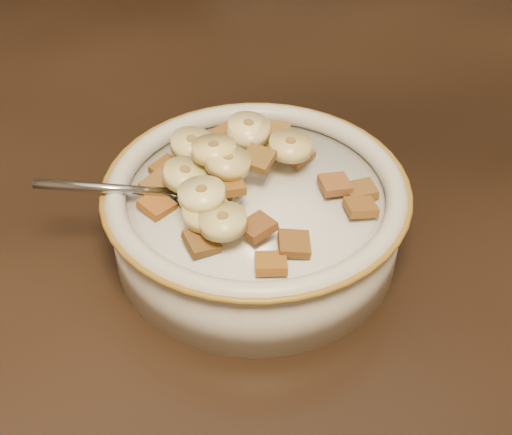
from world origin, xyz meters
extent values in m
cube|color=black|center=(0.00, 0.00, 0.73)|extent=(1.43, 0.94, 0.04)
cube|color=#352313|center=(0.08, 0.54, 0.51)|extent=(0.57, 0.57, 1.01)
cylinder|color=#B5B4B1|center=(0.17, -0.11, 0.77)|extent=(0.21, 0.21, 0.05)
cylinder|color=silver|center=(0.17, -0.11, 0.80)|extent=(0.17, 0.17, 0.00)
ellipsoid|color=#9299A5|center=(0.14, -0.10, 0.80)|extent=(0.05, 0.04, 0.01)
cube|color=#9C651F|center=(0.20, -0.08, 0.81)|extent=(0.03, 0.03, 0.01)
cube|color=#8D591B|center=(0.17, -0.18, 0.81)|extent=(0.02, 0.02, 0.01)
cube|color=olive|center=(0.20, -0.04, 0.81)|extent=(0.03, 0.03, 0.01)
cube|color=brown|center=(0.13, -0.05, 0.81)|extent=(0.02, 0.02, 0.01)
cube|color=brown|center=(0.15, -0.09, 0.82)|extent=(0.03, 0.03, 0.01)
cube|color=brown|center=(0.16, -0.04, 0.81)|extent=(0.03, 0.03, 0.01)
cube|color=brown|center=(0.25, -0.12, 0.80)|extent=(0.02, 0.02, 0.01)
cube|color=brown|center=(0.11, -0.09, 0.81)|extent=(0.03, 0.03, 0.01)
cube|color=brown|center=(0.18, -0.17, 0.81)|extent=(0.02, 0.02, 0.01)
cube|color=brown|center=(0.15, -0.07, 0.82)|extent=(0.02, 0.02, 0.01)
cube|color=#9D6035|center=(0.21, -0.08, 0.81)|extent=(0.03, 0.03, 0.01)
cube|color=#9B6538|center=(0.13, -0.11, 0.81)|extent=(0.03, 0.03, 0.01)
cube|color=#975A24|center=(0.15, -0.12, 0.82)|extent=(0.02, 0.02, 0.01)
cube|color=brown|center=(0.18, -0.10, 0.83)|extent=(0.03, 0.03, 0.01)
cube|color=brown|center=(0.16, -0.15, 0.81)|extent=(0.03, 0.03, 0.01)
cube|color=#9C541B|center=(0.10, -0.11, 0.81)|extent=(0.03, 0.03, 0.01)
cube|color=brown|center=(0.23, -0.12, 0.81)|extent=(0.02, 0.02, 0.01)
cube|color=brown|center=(0.12, -0.07, 0.80)|extent=(0.03, 0.03, 0.01)
cube|color=brown|center=(0.24, -0.14, 0.81)|extent=(0.02, 0.02, 0.01)
cube|color=brown|center=(0.13, -0.08, 0.81)|extent=(0.03, 0.03, 0.01)
cube|color=brown|center=(0.13, -0.15, 0.81)|extent=(0.02, 0.03, 0.01)
cylinder|color=#DDD373|center=(0.13, -0.10, 0.82)|extent=(0.04, 0.04, 0.02)
cylinder|color=#EAD57C|center=(0.14, -0.06, 0.82)|extent=(0.04, 0.04, 0.01)
cylinder|color=#FFE69A|center=(0.18, -0.06, 0.83)|extent=(0.04, 0.04, 0.01)
cylinder|color=#E7C571|center=(0.15, -0.10, 0.83)|extent=(0.04, 0.04, 0.02)
cylinder|color=tan|center=(0.14, -0.15, 0.82)|extent=(0.04, 0.04, 0.01)
cylinder|color=beige|center=(0.13, -0.13, 0.83)|extent=(0.03, 0.03, 0.01)
cylinder|color=beige|center=(0.13, -0.14, 0.82)|extent=(0.04, 0.04, 0.01)
cylinder|color=#E0C381|center=(0.18, -0.07, 0.83)|extent=(0.04, 0.04, 0.01)
cylinder|color=#F7E582|center=(0.15, -0.09, 0.83)|extent=(0.04, 0.04, 0.01)
cylinder|color=#EFD08A|center=(0.20, -0.09, 0.82)|extent=(0.04, 0.04, 0.01)
camera|label=1|loc=(0.09, -0.49, 1.12)|focal=50.00mm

